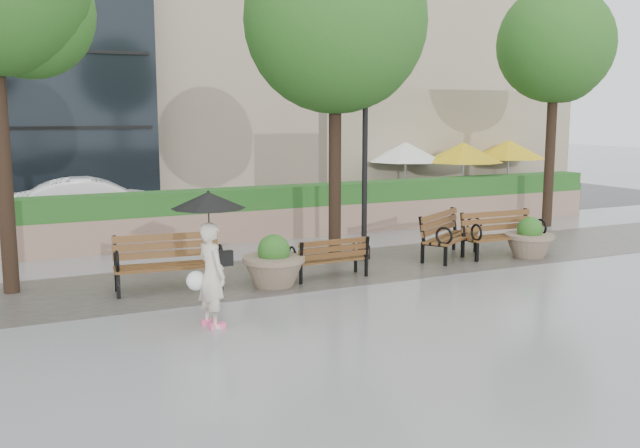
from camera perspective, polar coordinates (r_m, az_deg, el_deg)
name	(u,v)px	position (r m, az deg, el deg)	size (l,w,h in m)	color
ground	(344,311)	(11.89, 1.97, -7.00)	(100.00, 100.00, 0.00)	gray
cobble_strip	(275,274)	(14.52, -3.58, -4.04)	(28.00, 3.20, 0.01)	#383330
hedge_wall	(215,216)	(18.10, -8.43, 0.60)	(24.00, 0.80, 1.35)	#936E5E
cafe_wall	(453,149)	(25.02, 10.61, 5.91)	(10.00, 0.60, 4.00)	tan
cafe_hedge	(481,202)	(23.11, 12.74, 1.74)	(8.00, 0.50, 0.90)	#22521B
asphalt_street	(175,221)	(22.01, -11.53, 0.25)	(40.00, 7.00, 0.00)	black
bench_1	(169,275)	(13.40, -12.01, -3.99)	(2.00, 0.98, 1.03)	brown
bench_2	(329,266)	(14.11, 0.76, -3.41)	(1.54, 0.64, 0.82)	brown
bench_3	(450,245)	(16.35, 10.33, -1.63)	(2.00, 1.64, 1.02)	brown
bench_4	(502,243)	(16.75, 14.36, -1.52)	(1.92, 0.81, 1.01)	brown
planter_left	(274,266)	(13.50, -3.71, -3.37)	(1.18, 1.18, 0.99)	#7F6B56
planter_right	(529,241)	(16.83, 16.40, -1.35)	(1.10, 1.10, 0.92)	#7F6B56
lamppost	(365,178)	(15.80, 3.59, 3.73)	(0.28, 0.28, 4.15)	black
tree_1	(340,28)	(16.13, 1.61, 15.40)	(3.99, 3.99, 7.21)	black
tree_2	(557,50)	(21.63, 18.45, 13.09)	(3.36, 3.25, 6.76)	black
patio_umb_white	(406,152)	(23.01, 6.86, 5.72)	(2.50, 2.50, 2.30)	black
patio_umb_yellow_a	(463,153)	(22.98, 11.40, 5.60)	(2.50, 2.50, 2.30)	black
patio_umb_yellow_b	(509,150)	(25.12, 14.85, 5.75)	(2.50, 2.50, 2.30)	black
car_right	(95,204)	(20.94, -17.55, 1.56)	(1.53, 4.38, 1.44)	white
pedestrian	(210,246)	(10.92, -8.79, -1.73)	(1.13, 1.13, 2.07)	beige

